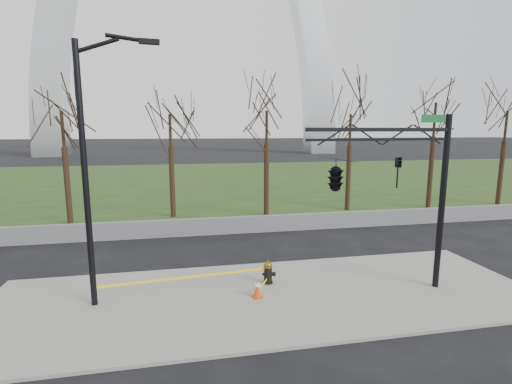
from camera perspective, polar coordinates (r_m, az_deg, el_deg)
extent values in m
plane|color=black|center=(12.77, 1.93, -15.96)|extent=(500.00, 500.00, 0.00)
cube|color=gray|center=(12.75, 1.93, -15.76)|extent=(18.00, 6.00, 0.10)
cube|color=#1F3814|center=(41.67, -7.42, 1.86)|extent=(120.00, 40.00, 0.06)
cube|color=#59595B|center=(20.05, -3.25, -5.09)|extent=(60.00, 0.30, 0.90)
cylinder|color=black|center=(13.61, 1.84, -13.69)|extent=(0.34, 0.34, 0.06)
cylinder|color=black|center=(13.51, 1.85, -12.63)|extent=(0.26, 0.26, 0.60)
cylinder|color=black|center=(13.47, 2.76, -12.48)|extent=(0.24, 0.22, 0.16)
cylinder|color=black|center=(13.52, 1.20, -12.51)|extent=(0.13, 0.13, 0.10)
cylinder|color=brown|center=(13.39, 1.86, -11.35)|extent=(0.30, 0.30, 0.06)
ellipsoid|color=brown|center=(13.37, 1.86, -11.11)|extent=(0.28, 0.28, 0.21)
cylinder|color=brown|center=(13.33, 1.86, -10.62)|extent=(0.06, 0.06, 0.08)
cube|color=red|center=(12.58, 0.21, -15.77)|extent=(0.40, 0.40, 0.04)
cone|color=red|center=(12.45, 0.21, -14.50)|extent=(0.25, 0.25, 0.58)
cylinder|color=white|center=(12.41, 0.21, -14.05)|extent=(0.18, 0.18, 0.09)
cylinder|color=black|center=(12.08, -24.73, 1.55)|extent=(0.18, 0.18, 8.00)
cylinder|color=black|center=(12.16, -23.32, 19.96)|extent=(1.27, 0.25, 0.56)
cylinder|color=black|center=(12.17, -19.14, 21.40)|extent=(1.21, 0.25, 0.22)
cube|color=black|center=(12.16, -16.09, 21.31)|extent=(0.62, 0.28, 0.14)
cylinder|color=black|center=(13.98, 26.65, -1.78)|extent=(0.20, 0.20, 6.00)
cube|color=black|center=(12.20, 18.69, 9.06)|extent=(4.99, 0.51, 0.12)
cube|color=black|center=(12.20, 18.61, 7.65)|extent=(4.99, 0.47, 0.08)
cube|color=#0C5926|center=(13.36, 25.62, 10.13)|extent=(0.90, 0.11, 0.25)
imported|color=black|center=(12.68, 20.98, 2.81)|extent=(0.18, 0.21, 1.00)
imported|color=black|center=(11.50, 12.13, 2.61)|extent=(0.72, 2.52, 1.00)
cube|color=yellow|center=(12.86, -10.63, -12.76)|extent=(5.69, 0.56, 0.08)
cube|color=yellow|center=(13.02, 1.06, -13.98)|extent=(0.60, 1.04, 0.08)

